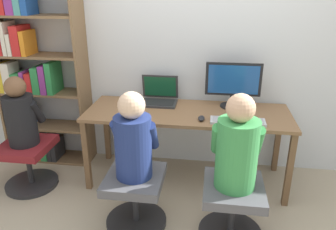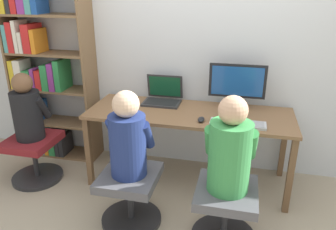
# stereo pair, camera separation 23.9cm
# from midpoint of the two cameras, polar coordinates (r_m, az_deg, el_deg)

# --- Properties ---
(ground_plane) EXTENTS (14.00, 14.00, 0.00)m
(ground_plane) POSITION_cam_midpoint_polar(r_m,az_deg,el_deg) (3.05, 0.25, -14.37)
(ground_plane) COLOR tan
(wall_back) EXTENTS (10.00, 0.05, 2.60)m
(wall_back) POSITION_cam_midpoint_polar(r_m,az_deg,el_deg) (3.23, 2.13, 12.87)
(wall_back) COLOR silver
(wall_back) RESTS_ON ground_plane
(desk) EXTENTS (1.86, 0.67, 0.72)m
(desk) POSITION_cam_midpoint_polar(r_m,az_deg,el_deg) (3.02, 1.14, -0.64)
(desk) COLOR brown
(desk) RESTS_ON ground_plane
(desktop_monitor) EXTENTS (0.51, 0.22, 0.42)m
(desktop_monitor) POSITION_cam_midpoint_polar(r_m,az_deg,el_deg) (3.08, 9.08, 5.29)
(desktop_monitor) COLOR black
(desktop_monitor) RESTS_ON desk
(laptop) EXTENTS (0.36, 0.29, 0.26)m
(laptop) POSITION_cam_midpoint_polar(r_m,az_deg,el_deg) (3.21, -3.77, 3.04)
(laptop) COLOR #2D2D30
(laptop) RESTS_ON desk
(keyboard) EXTENTS (0.46, 0.15, 0.03)m
(keyboard) POSITION_cam_midpoint_polar(r_m,az_deg,el_deg) (2.79, 9.66, -1.10)
(keyboard) COLOR #B2B2B7
(keyboard) RESTS_ON desk
(computer_mouse_by_keyboard) EXTENTS (0.06, 0.11, 0.03)m
(computer_mouse_by_keyboard) POSITION_cam_midpoint_polar(r_m,az_deg,el_deg) (2.80, 3.40, -0.62)
(computer_mouse_by_keyboard) COLOR black
(computer_mouse_by_keyboard) RESTS_ON desk
(office_chair_left) EXTENTS (0.48, 0.48, 0.45)m
(office_chair_left) POSITION_cam_midpoint_polar(r_m,az_deg,el_deg) (2.55, 8.39, -15.50)
(office_chair_left) COLOR #262628
(office_chair_left) RESTS_ON ground_plane
(office_chair_right) EXTENTS (0.48, 0.48, 0.45)m
(office_chair_right) POSITION_cam_midpoint_polar(r_m,az_deg,el_deg) (2.66, -8.36, -13.73)
(office_chair_right) COLOR #262628
(office_chair_right) RESTS_ON ground_plane
(person_at_monitor) EXTENTS (0.36, 0.33, 0.69)m
(person_at_monitor) POSITION_cam_midpoint_polar(r_m,az_deg,el_deg) (2.29, 9.05, -5.60)
(person_at_monitor) COLOR #388C47
(person_at_monitor) RESTS_ON office_chair_left
(person_at_laptop) EXTENTS (0.34, 0.31, 0.66)m
(person_at_laptop) POSITION_cam_midpoint_polar(r_m,az_deg,el_deg) (2.42, -8.94, -4.34)
(person_at_laptop) COLOR navy
(person_at_laptop) RESTS_ON office_chair_right
(bookshelf) EXTENTS (0.89, 0.30, 1.91)m
(bookshelf) POSITION_cam_midpoint_polar(r_m,az_deg,el_deg) (3.66, -24.56, 6.12)
(bookshelf) COLOR brown
(bookshelf) RESTS_ON ground_plane
(office_chair_side) EXTENTS (0.48, 0.48, 0.45)m
(office_chair_side) POSITION_cam_midpoint_polar(r_m,az_deg,el_deg) (3.40, -25.05, -7.30)
(office_chair_side) COLOR #262628
(office_chair_side) RESTS_ON ground_plane
(person_near_shelf) EXTENTS (0.32, 0.29, 0.63)m
(person_near_shelf) POSITION_cam_midpoint_polar(r_m,az_deg,el_deg) (3.22, -26.30, -0.00)
(person_near_shelf) COLOR black
(person_near_shelf) RESTS_ON office_chair_side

